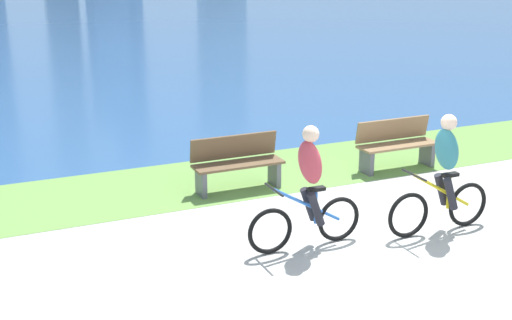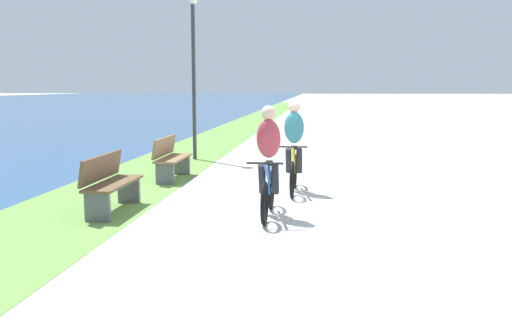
% 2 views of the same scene
% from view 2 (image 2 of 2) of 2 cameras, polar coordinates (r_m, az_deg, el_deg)
% --- Properties ---
extents(ground_plane, '(300.00, 300.00, 0.00)m').
position_cam_2_polar(ground_plane, '(9.24, 1.43, -4.42)').
color(ground_plane, '#B2AFA8').
extents(grass_strip_bayside, '(120.00, 2.32, 0.01)m').
position_cam_2_polar(grass_strip_bayside, '(9.97, -16.09, -3.79)').
color(grass_strip_bayside, '#6B9947').
rests_on(grass_strip_bayside, ground).
extents(cyclist_lead, '(1.65, 0.52, 1.67)m').
position_cam_2_polar(cyclist_lead, '(8.07, 1.31, -0.17)').
color(cyclist_lead, black).
rests_on(cyclist_lead, ground).
extents(cyclist_trailing, '(1.67, 0.52, 1.69)m').
position_cam_2_polar(cyclist_trailing, '(9.98, 4.02, 1.36)').
color(cyclist_trailing, black).
rests_on(cyclist_trailing, ground).
extents(bench_near_path, '(1.50, 0.47, 0.90)m').
position_cam_2_polar(bench_near_path, '(8.72, -15.15, -2.40)').
color(bench_near_path, brown).
rests_on(bench_near_path, ground).
extents(bench_far_along_path, '(1.50, 0.47, 0.90)m').
position_cam_2_polar(bench_far_along_path, '(11.53, -8.99, 0.19)').
color(bench_far_along_path, olive).
rests_on(bench_far_along_path, ground).
extents(lamppost_tall, '(0.28, 0.28, 4.36)m').
position_cam_2_polar(lamppost_tall, '(14.59, -6.63, 11.07)').
color(lamppost_tall, '#38383D').
rests_on(lamppost_tall, ground).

